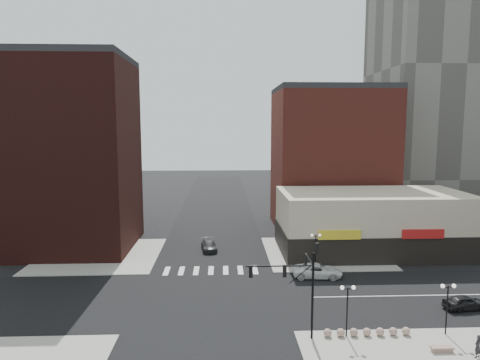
{
  "coord_description": "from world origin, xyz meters",
  "views": [
    {
      "loc": [
        1.28,
        -39.55,
        16.64
      ],
      "look_at": [
        3.11,
        4.66,
        11.0
      ],
      "focal_mm": 32.0,
      "sensor_mm": 36.0,
      "label": 1
    }
  ],
  "objects": [
    {
      "name": "street_lamp_se_b",
      "position": [
        19.0,
        -8.0,
        3.29
      ],
      "size": [
        1.22,
        0.32,
        4.16
      ],
      "color": "black",
      "rests_on": "sidewalk_se"
    },
    {
      "name": "stone_bench",
      "position": [
        17.37,
        -10.6,
        0.33
      ],
      "size": [
        1.66,
        0.51,
        0.39
      ],
      "rotation": [
        0.0,
        0.0,
        -0.0
      ],
      "color": "gray",
      "rests_on": "sidewalk_se"
    },
    {
      "name": "traffic_signal",
      "position": [
        7.24,
        -7.83,
        4.96
      ],
      "size": [
        5.59,
        3.09,
        7.77
      ],
      "color": "black",
      "rests_on": "ground"
    },
    {
      "name": "building_nw_low",
      "position": [
        -32.0,
        34.0,
        6.0
      ],
      "size": [
        20.0,
        18.0,
        12.0
      ],
      "primitive_type": "cube",
      "color": "#351411",
      "rests_on": "ground"
    },
    {
      "name": "building_nw",
      "position": [
        -19.0,
        18.5,
        12.5
      ],
      "size": [
        16.0,
        15.0,
        25.0
      ],
      "primitive_type": "cube",
      "color": "#351411",
      "rests_on": "ground"
    },
    {
      "name": "building_ne_row",
      "position": [
        21.0,
        15.0,
        3.3
      ],
      "size": [
        24.2,
        12.2,
        8.0
      ],
      "color": "#BDB396",
      "rests_on": "ground"
    },
    {
      "name": "road_ew",
      "position": [
        0.0,
        0.0,
        0.01
      ],
      "size": [
        200.0,
        14.0,
        0.02
      ],
      "primitive_type": "cube",
      "color": "black",
      "rests_on": "ground"
    },
    {
      "name": "road_ns",
      "position": [
        0.0,
        0.0,
        0.01
      ],
      "size": [
        14.0,
        200.0,
        0.02
      ],
      "primitive_type": "cube",
      "color": "black",
      "rests_on": "ground"
    },
    {
      "name": "street_lamp_ne",
      "position": [
        12.0,
        8.0,
        3.29
      ],
      "size": [
        1.22,
        0.32,
        4.16
      ],
      "color": "black",
      "rests_on": "sidewalk_ne"
    },
    {
      "name": "bollard_row",
      "position": [
        12.65,
        -8.0,
        0.44
      ],
      "size": [
        6.93,
        0.63,
        0.63
      ],
      "color": "gray",
      "rests_on": "sidewalk_se"
    },
    {
      "name": "sidewalk_nw",
      "position": [
        -14.5,
        14.5,
        0.06
      ],
      "size": [
        15.0,
        15.0,
        0.12
      ],
      "primitive_type": "cube",
      "color": "gray",
      "rests_on": "ground"
    },
    {
      "name": "street_lamp_se_a",
      "position": [
        11.0,
        -8.0,
        3.29
      ],
      "size": [
        1.22,
        0.32,
        4.16
      ],
      "color": "black",
      "rests_on": "sidewalk_se"
    },
    {
      "name": "white_suv",
      "position": [
        11.7,
        5.53,
        0.75
      ],
      "size": [
        5.6,
        2.96,
        1.5
      ],
      "primitive_type": "imported",
      "rotation": [
        0.0,
        0.0,
        1.48
      ],
      "color": "white",
      "rests_on": "ground"
    },
    {
      "name": "ground",
      "position": [
        0.0,
        0.0,
        0.0
      ],
      "size": [
        240.0,
        240.0,
        0.0
      ],
      "primitive_type": "plane",
      "color": "black",
      "rests_on": "ground"
    },
    {
      "name": "pedestrian",
      "position": [
        19.47,
        -11.49,
        0.97
      ],
      "size": [
        0.74,
        0.65,
        1.7
      ],
      "primitive_type": "imported",
      "rotation": [
        0.0,
        0.0,
        3.62
      ],
      "color": "#252227",
      "rests_on": "sidewalk_se"
    },
    {
      "name": "sidewalk_ne",
      "position": [
        14.5,
        14.5,
        0.06
      ],
      "size": [
        15.0,
        15.0,
        0.12
      ],
      "primitive_type": "cube",
      "color": "gray",
      "rests_on": "ground"
    },
    {
      "name": "dark_sedan_north",
      "position": [
        -0.56,
        16.39,
        0.67
      ],
      "size": [
        2.45,
        4.84,
        1.35
      ],
      "primitive_type": "imported",
      "rotation": [
        0.0,
        0.0,
        0.13
      ],
      "color": "black",
      "rests_on": "ground"
    },
    {
      "name": "building_ne_midrise",
      "position": [
        19.0,
        29.5,
        11.0
      ],
      "size": [
        18.0,
        15.0,
        22.0
      ],
      "primitive_type": "cube",
      "color": "maroon",
      "rests_on": "ground"
    },
    {
      "name": "dark_sedan_east",
      "position": [
        23.31,
        -3.27,
        0.67
      ],
      "size": [
        4.12,
        2.07,
        1.35
      ],
      "primitive_type": "imported",
      "rotation": [
        0.0,
        0.0,
        1.7
      ],
      "color": "black",
      "rests_on": "ground"
    }
  ]
}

